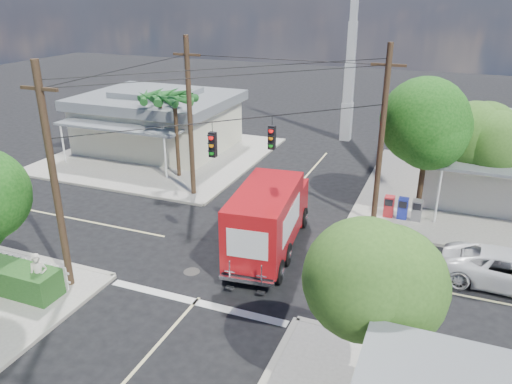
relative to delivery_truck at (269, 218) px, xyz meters
The scene contains 17 objects.
ground 2.12m from the delivery_truck, 152.41° to the right, with size 120.00×120.00×0.00m, color black.
sidewalk_ne 14.21m from the delivery_truck, 46.61° to the left, with size 14.12×14.12×0.14m.
sidewalk_nw 15.91m from the delivery_truck, 139.59° to the left, with size 14.12×14.12×0.14m.
road_markings 2.91m from the delivery_truck, 119.41° to the right, with size 32.00×32.00×0.01m.
building_nw 17.73m from the delivery_truck, 138.04° to the left, with size 10.80×10.20×4.30m.
radio_tower 19.80m from the delivery_truck, 92.00° to the left, with size 0.80×0.80×17.00m.
tree_ne_front 9.15m from the delivery_truck, 45.52° to the left, with size 4.21×4.14×6.66m.
tree_ne_back 12.27m from the delivery_truck, 44.02° to the left, with size 3.77×3.66×5.82m.
tree_se 10.07m from the delivery_truck, 53.42° to the right, with size 3.67×3.54×5.62m.
palm_nw_front 11.58m from the delivery_truck, 141.57° to the left, with size 3.01×3.08×5.59m.
palm_nw_back 13.91m from the delivery_truck, 141.86° to the left, with size 3.01×3.08×5.19m.
utility_poles 4.21m from the delivery_truck, 160.30° to the left, with size 12.00×10.68×9.00m.
picket_fence 10.96m from the delivery_truck, 145.30° to the right, with size 5.94×0.06×1.00m.
vending_boxes 7.78m from the delivery_truck, 46.38° to the left, with size 1.90×0.50×1.10m.
delivery_truck is the anchor object (origin of this frame).
parked_car 10.15m from the delivery_truck, ahead, with size 2.44×5.28×1.47m, color silver.
pedestrian 9.71m from the delivery_truck, 134.04° to the right, with size 0.67×0.44×1.85m, color beige.
Camera 1 is at (8.19, -18.47, 11.18)m, focal length 35.00 mm.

